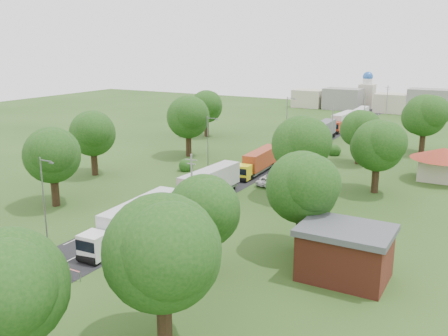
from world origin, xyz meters
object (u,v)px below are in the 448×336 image
Objects in this scene: boom_barrier at (37,260)px; info_sign at (308,143)px; car_lane_mid at (110,230)px; car_lane_front at (44,255)px; truck_0 at (135,220)px.

info_sign reaches higher than boom_barrier.
car_lane_mid is at bearing -97.11° from info_sign.
car_lane_front reaches higher than boom_barrier.
car_lane_front is at bearing 115.39° from boom_barrier.
info_sign is at bearing -94.38° from car_lane_mid.
car_lane_mid is at bearing 88.01° from boom_barrier.
boom_barrier is 10.30m from car_lane_mid.
car_lane_mid is (-6.20, -49.71, -2.31)m from info_sign.
car_lane_front is (-0.71, 1.50, -0.23)m from boom_barrier.
info_sign is 1.06× the size of car_lane_front.
boom_barrier is at bearing 90.74° from car_lane_mid.
truck_0 reaches higher than info_sign.
info_sign is at bearing 86.62° from truck_0.
info_sign is 0.26× the size of truck_0.
car_lane_mid is at bearing -103.63° from car_lane_front.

